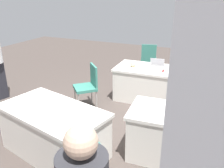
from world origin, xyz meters
name	(u,v)px	position (x,y,z in m)	size (l,w,h in m)	color
ground_plane	(104,129)	(0.00, 0.00, 0.00)	(14.40, 14.40, 0.00)	#4C423D
table_foreground	(148,83)	(-0.35, -1.62, 0.38)	(1.51, 0.97, 0.76)	silver
table_mid_right	(181,137)	(-1.39, 0.26, 0.38)	(1.59, 0.89, 0.76)	silver
table_back_left	(54,131)	(0.40, 0.91, 0.38)	(1.80, 1.23, 0.76)	silver
chair_tucked_right	(149,58)	(0.07, -3.15, 0.57)	(0.53, 0.53, 0.98)	#9E9993
chair_aisle	(88,84)	(0.68, -0.65, 0.55)	(0.62, 0.62, 0.95)	#9E9993
laptop_silver	(156,66)	(-0.51, -1.66, 0.80)	(0.34, 0.31, 0.21)	silver
yarn_ball	(133,64)	(0.00, -1.55, 0.82)	(0.13, 0.13, 0.13)	beige
scissors_red	(163,71)	(-0.70, -1.52, 0.76)	(0.18, 0.04, 0.01)	red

